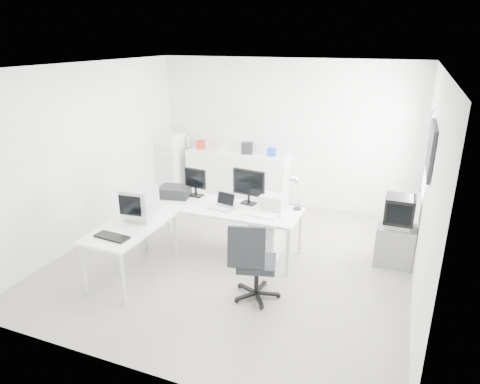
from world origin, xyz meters
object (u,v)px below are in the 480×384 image
at_px(laptop, 221,201).
at_px(office_chair, 257,260).
at_px(crt_tv, 399,212).
at_px(drawer_pedestal, 266,239).
at_px(filing_cabinet, 171,165).
at_px(side_desk, 133,250).
at_px(sideboard, 237,177).
at_px(lcd_monitor_large, 249,187).
at_px(tv_cabinet, 395,245).
at_px(crt_monitor, 140,205).
at_px(main_desk, 221,229).
at_px(lcd_monitor_small, 196,182).
at_px(inkjet_printer, 175,192).
at_px(laser_printer, 273,201).

distance_m(laptop, office_chair, 1.29).
bearing_deg(crt_tv, drawer_pedestal, -163.92).
bearing_deg(filing_cabinet, laptop, -44.81).
relative_size(side_desk, drawer_pedestal, 2.33).
xyz_separation_m(side_desk, sideboard, (0.28, 3.18, 0.14)).
relative_size(lcd_monitor_large, tv_cabinet, 0.93).
height_order(crt_monitor, sideboard, crt_monitor).
bearing_deg(crt_monitor, laptop, 35.15).
height_order(main_desk, lcd_monitor_small, lcd_monitor_small).
xyz_separation_m(main_desk, lcd_monitor_large, (0.35, 0.25, 0.65)).
height_order(lcd_monitor_large, tv_cabinet, lcd_monitor_large).
bearing_deg(sideboard, inkjet_printer, -97.99).
height_order(side_desk, sideboard, sideboard).
xyz_separation_m(lcd_monitor_small, crt_tv, (3.06, 0.32, -0.17)).
distance_m(lcd_monitor_small, laptop, 0.70).
bearing_deg(filing_cabinet, main_desk, -44.07).
xyz_separation_m(crt_monitor, crt_tv, (3.36, 1.42, -0.15)).
relative_size(side_desk, laser_printer, 3.92).
distance_m(inkjet_printer, lcd_monitor_large, 1.22).
bearing_deg(sideboard, side_desk, -95.00).
bearing_deg(side_desk, inkjet_printer, 90.00).
bearing_deg(inkjet_printer, filing_cabinet, 110.43).
bearing_deg(sideboard, lcd_monitor_large, -63.32).
bearing_deg(office_chair, drawer_pedestal, 87.42).
relative_size(laptop, sideboard, 0.18).
bearing_deg(drawer_pedestal, lcd_monitor_large, 150.26).
bearing_deg(office_chair, tv_cabinet, 29.86).
relative_size(crt_tv, filing_cabinet, 0.38).
relative_size(drawer_pedestal, lcd_monitor_large, 1.10).
bearing_deg(crt_monitor, drawer_pedestal, 25.49).
height_order(main_desk, filing_cabinet, filing_cabinet).
bearing_deg(main_desk, inkjet_printer, 173.29).
relative_size(tv_cabinet, sideboard, 0.29).
xyz_separation_m(office_chair, filing_cabinet, (-2.91, 2.92, 0.12)).
bearing_deg(laser_printer, sideboard, 127.61).
distance_m(main_desk, office_chair, 1.36).
bearing_deg(lcd_monitor_small, sideboard, 95.57).
distance_m(laptop, crt_monitor, 1.18).
relative_size(laser_printer, tv_cabinet, 0.61).
distance_m(main_desk, filing_cabinet, 2.78).
relative_size(drawer_pedestal, filing_cabinet, 0.46).
relative_size(laser_printer, crt_tv, 0.71).
distance_m(crt_tv, filing_cabinet, 4.70).
relative_size(lcd_monitor_large, sideboard, 0.27).
xyz_separation_m(side_desk, laptop, (0.90, 1.00, 0.49)).
bearing_deg(lcd_monitor_small, crt_tv, 10.90).
bearing_deg(crt_tv, laptop, -164.72).
relative_size(main_desk, lcd_monitor_small, 5.17).
distance_m(inkjet_printer, laptop, 0.92).
bearing_deg(tv_cabinet, crt_tv, 0.00).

